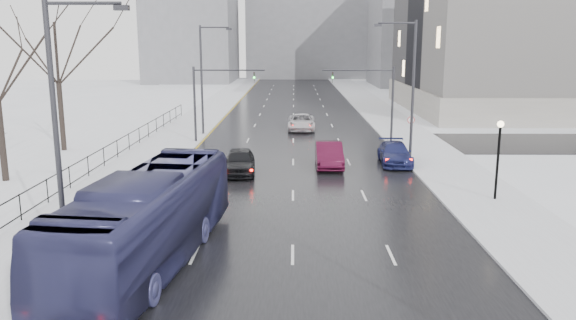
{
  "coord_description": "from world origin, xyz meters",
  "views": [
    {
      "loc": [
        0.03,
        0.45,
        8.52
      ],
      "look_at": [
        -0.26,
        29.01,
        2.5
      ],
      "focal_mm": 35.0,
      "sensor_mm": 36.0,
      "label": 1
    }
  ],
  "objects_px": {
    "tree_park_e": "(64,151)",
    "sedan_right_far": "(395,153)",
    "sedan_right_near": "(329,155)",
    "sedan_right_cross": "(301,122)",
    "streetlight_l_far": "(204,74)",
    "lamppost_r_mid": "(499,149)",
    "streetlight_r_mid": "(410,84)",
    "no_uturn_sign": "(411,123)",
    "streetlight_l_near": "(62,126)",
    "mast_signal_right": "(380,95)",
    "sedan_center_near": "(240,161)",
    "tree_park_d": "(6,182)",
    "mast_signal_left": "(207,95)",
    "bus": "(149,219)"
  },
  "relations": [
    {
      "from": "mast_signal_right",
      "to": "tree_park_e",
      "type": "bearing_deg",
      "value": -171.1
    },
    {
      "from": "lamppost_r_mid",
      "to": "no_uturn_sign",
      "type": "relative_size",
      "value": 1.59
    },
    {
      "from": "streetlight_r_mid",
      "to": "sedan_center_near",
      "type": "height_order",
      "value": "streetlight_r_mid"
    },
    {
      "from": "streetlight_l_far",
      "to": "lamppost_r_mid",
      "type": "xyz_separation_m",
      "value": [
        19.17,
        -22.0,
        -2.67
      ]
    },
    {
      "from": "tree_park_e",
      "to": "sedan_center_near",
      "type": "bearing_deg",
      "value": -27.63
    },
    {
      "from": "sedan_right_near",
      "to": "sedan_right_far",
      "type": "height_order",
      "value": "sedan_right_near"
    },
    {
      "from": "mast_signal_right",
      "to": "sedan_center_near",
      "type": "relative_size",
      "value": 1.33
    },
    {
      "from": "tree_park_e",
      "to": "sedan_right_cross",
      "type": "height_order",
      "value": "tree_park_e"
    },
    {
      "from": "streetlight_l_near",
      "to": "bus",
      "type": "height_order",
      "value": "streetlight_l_near"
    },
    {
      "from": "tree_park_e",
      "to": "streetlight_l_far",
      "type": "relative_size",
      "value": 1.35
    },
    {
      "from": "tree_park_e",
      "to": "sedan_right_near",
      "type": "bearing_deg",
      "value": -15.05
    },
    {
      "from": "tree_park_d",
      "to": "sedan_right_far",
      "type": "distance_m",
      "value": 25.6
    },
    {
      "from": "streetlight_l_near",
      "to": "sedan_center_near",
      "type": "relative_size",
      "value": 2.05
    },
    {
      "from": "streetlight_l_near",
      "to": "mast_signal_right",
      "type": "xyz_separation_m",
      "value": [
        15.49,
        28.0,
        -1.51
      ]
    },
    {
      "from": "no_uturn_sign",
      "to": "streetlight_l_far",
      "type": "bearing_deg",
      "value": 155.27
    },
    {
      "from": "streetlight_r_mid",
      "to": "no_uturn_sign",
      "type": "height_order",
      "value": "streetlight_r_mid"
    },
    {
      "from": "tree_park_d",
      "to": "mast_signal_left",
      "type": "bearing_deg",
      "value": 53.2
    },
    {
      "from": "mast_signal_right",
      "to": "mast_signal_left",
      "type": "distance_m",
      "value": 14.65
    },
    {
      "from": "lamppost_r_mid",
      "to": "sedan_right_near",
      "type": "relative_size",
      "value": 0.83
    },
    {
      "from": "streetlight_l_near",
      "to": "mast_signal_left",
      "type": "relative_size",
      "value": 1.54
    },
    {
      "from": "streetlight_l_far",
      "to": "streetlight_r_mid",
      "type": "bearing_deg",
      "value": -36.3
    },
    {
      "from": "streetlight_l_far",
      "to": "sedan_center_near",
      "type": "bearing_deg",
      "value": -73.44
    },
    {
      "from": "sedan_right_near",
      "to": "sedan_right_cross",
      "type": "bearing_deg",
      "value": 95.87
    },
    {
      "from": "tree_park_e",
      "to": "streetlight_l_near",
      "type": "relative_size",
      "value": 1.35
    },
    {
      "from": "sedan_right_cross",
      "to": "tree_park_d",
      "type": "bearing_deg",
      "value": -130.83
    },
    {
      "from": "no_uturn_sign",
      "to": "sedan_center_near",
      "type": "relative_size",
      "value": 0.55
    },
    {
      "from": "bus",
      "to": "sedan_right_far",
      "type": "distance_m",
      "value": 22.41
    },
    {
      "from": "tree_park_d",
      "to": "mast_signal_right",
      "type": "xyz_separation_m",
      "value": [
        25.13,
        14.0,
        4.11
      ]
    },
    {
      "from": "lamppost_r_mid",
      "to": "tree_park_d",
      "type": "bearing_deg",
      "value": 172.09
    },
    {
      "from": "lamppost_r_mid",
      "to": "mast_signal_left",
      "type": "bearing_deg",
      "value": 135.52
    },
    {
      "from": "sedan_center_near",
      "to": "mast_signal_right",
      "type": "bearing_deg",
      "value": 43.82
    },
    {
      "from": "tree_park_e",
      "to": "mast_signal_left",
      "type": "distance_m",
      "value": 12.29
    },
    {
      "from": "streetlight_l_near",
      "to": "no_uturn_sign",
      "type": "relative_size",
      "value": 3.7
    },
    {
      "from": "sedan_right_near",
      "to": "sedan_right_cross",
      "type": "relative_size",
      "value": 0.92
    },
    {
      "from": "sedan_right_near",
      "to": "streetlight_l_far",
      "type": "bearing_deg",
      "value": 128.19
    },
    {
      "from": "mast_signal_left",
      "to": "sedan_right_cross",
      "type": "relative_size",
      "value": 1.15
    },
    {
      "from": "mast_signal_left",
      "to": "streetlight_l_far",
      "type": "bearing_deg",
      "value": 101.87
    },
    {
      "from": "streetlight_l_far",
      "to": "lamppost_r_mid",
      "type": "height_order",
      "value": "streetlight_l_far"
    },
    {
      "from": "lamppost_r_mid",
      "to": "no_uturn_sign",
      "type": "height_order",
      "value": "lamppost_r_mid"
    },
    {
      "from": "tree_park_e",
      "to": "lamppost_r_mid",
      "type": "distance_m",
      "value": 32.52
    },
    {
      "from": "mast_signal_left",
      "to": "mast_signal_right",
      "type": "bearing_deg",
      "value": 0.0
    },
    {
      "from": "no_uturn_sign",
      "to": "sedan_right_near",
      "type": "height_order",
      "value": "no_uturn_sign"
    },
    {
      "from": "tree_park_d",
      "to": "streetlight_r_mid",
      "type": "height_order",
      "value": "streetlight_r_mid"
    },
    {
      "from": "streetlight_l_near",
      "to": "no_uturn_sign",
      "type": "distance_m",
      "value": 29.81
    },
    {
      "from": "sedan_right_far",
      "to": "streetlight_r_mid",
      "type": "bearing_deg",
      "value": 32.81
    },
    {
      "from": "bus",
      "to": "sedan_center_near",
      "type": "distance_m",
      "value": 15.45
    },
    {
      "from": "mast_signal_left",
      "to": "bus",
      "type": "distance_m",
      "value": 27.13
    },
    {
      "from": "tree_park_e",
      "to": "sedan_right_far",
      "type": "distance_m",
      "value": 25.82
    },
    {
      "from": "sedan_right_near",
      "to": "sedan_right_cross",
      "type": "distance_m",
      "value": 16.69
    },
    {
      "from": "streetlight_l_near",
      "to": "lamppost_r_mid",
      "type": "height_order",
      "value": "streetlight_l_near"
    }
  ]
}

